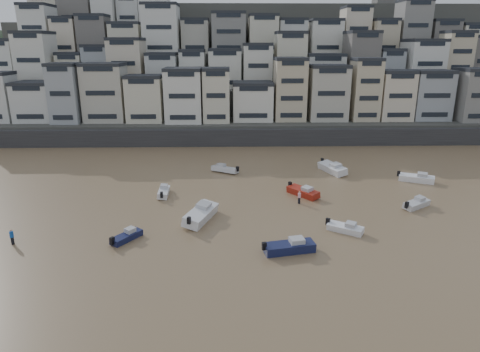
{
  "coord_description": "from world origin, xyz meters",
  "views": [
    {
      "loc": [
        6.26,
        -23.08,
        20.45
      ],
      "look_at": [
        7.56,
        30.0,
        4.0
      ],
      "focal_mm": 32.0,
      "sensor_mm": 36.0,
      "label": 1
    }
  ],
  "objects_px": {
    "boat_h": "(225,168)",
    "boat_j": "(126,235)",
    "boat_d": "(417,203)",
    "boat_f": "(164,191)",
    "boat_b": "(345,227)",
    "boat_a": "(289,245)",
    "boat_i": "(332,167)",
    "person_blue": "(12,237)",
    "boat_g": "(417,177)",
    "person_pink": "(299,197)",
    "boat_c": "(201,213)",
    "boat_e": "(303,191)"
  },
  "relations": [
    {
      "from": "boat_a",
      "to": "boat_c",
      "type": "relative_size",
      "value": 0.8
    },
    {
      "from": "boat_b",
      "to": "boat_a",
      "type": "bearing_deg",
      "value": -112.53
    },
    {
      "from": "boat_e",
      "to": "person_pink",
      "type": "distance_m",
      "value": 3.22
    },
    {
      "from": "boat_i",
      "to": "boat_g",
      "type": "bearing_deg",
      "value": 46.44
    },
    {
      "from": "boat_j",
      "to": "boat_g",
      "type": "bearing_deg",
      "value": -29.78
    },
    {
      "from": "boat_a",
      "to": "boat_g",
      "type": "relative_size",
      "value": 1.02
    },
    {
      "from": "boat_b",
      "to": "person_pink",
      "type": "xyz_separation_m",
      "value": [
        -3.8,
        9.2,
        0.27
      ]
    },
    {
      "from": "boat_d",
      "to": "boat_e",
      "type": "height_order",
      "value": "boat_e"
    },
    {
      "from": "boat_f",
      "to": "boat_j",
      "type": "height_order",
      "value": "boat_f"
    },
    {
      "from": "boat_a",
      "to": "boat_c",
      "type": "xyz_separation_m",
      "value": [
        -9.59,
        8.51,
        0.19
      ]
    },
    {
      "from": "boat_a",
      "to": "boat_e",
      "type": "height_order",
      "value": "boat_a"
    },
    {
      "from": "boat_i",
      "to": "boat_e",
      "type": "bearing_deg",
      "value": -50.65
    },
    {
      "from": "boat_c",
      "to": "boat_a",
      "type": "bearing_deg",
      "value": -112.2
    },
    {
      "from": "boat_e",
      "to": "boat_f",
      "type": "height_order",
      "value": "boat_e"
    },
    {
      "from": "boat_b",
      "to": "boat_d",
      "type": "xyz_separation_m",
      "value": [
        11.29,
        7.37,
        0.04
      ]
    },
    {
      "from": "boat_j",
      "to": "boat_h",
      "type": "bearing_deg",
      "value": 11.82
    },
    {
      "from": "boat_c",
      "to": "person_blue",
      "type": "height_order",
      "value": "boat_c"
    },
    {
      "from": "boat_b",
      "to": "boat_h",
      "type": "relative_size",
      "value": 0.88
    },
    {
      "from": "boat_c",
      "to": "boat_d",
      "type": "relative_size",
      "value": 1.52
    },
    {
      "from": "boat_a",
      "to": "person_blue",
      "type": "relative_size",
      "value": 3.29
    },
    {
      "from": "boat_g",
      "to": "person_pink",
      "type": "height_order",
      "value": "person_pink"
    },
    {
      "from": "boat_d",
      "to": "boat_i",
      "type": "height_order",
      "value": "boat_i"
    },
    {
      "from": "boat_h",
      "to": "boat_j",
      "type": "distance_m",
      "value": 27.54
    },
    {
      "from": "boat_f",
      "to": "boat_b",
      "type": "bearing_deg",
      "value": -121.83
    },
    {
      "from": "boat_h",
      "to": "boat_b",
      "type": "bearing_deg",
      "value": 149.84
    },
    {
      "from": "boat_i",
      "to": "person_blue",
      "type": "height_order",
      "value": "boat_i"
    },
    {
      "from": "boat_i",
      "to": "boat_a",
      "type": "bearing_deg",
      "value": -40.93
    },
    {
      "from": "boat_d",
      "to": "boat_g",
      "type": "height_order",
      "value": "boat_g"
    },
    {
      "from": "boat_h",
      "to": "boat_i",
      "type": "relative_size",
      "value": 0.75
    },
    {
      "from": "boat_f",
      "to": "person_pink",
      "type": "distance_m",
      "value": 18.98
    },
    {
      "from": "boat_c",
      "to": "boat_f",
      "type": "height_order",
      "value": "boat_c"
    },
    {
      "from": "boat_e",
      "to": "boat_f",
      "type": "distance_m",
      "value": 19.63
    },
    {
      "from": "boat_d",
      "to": "boat_j",
      "type": "height_order",
      "value": "boat_d"
    },
    {
      "from": "boat_h",
      "to": "person_pink",
      "type": "height_order",
      "value": "person_pink"
    },
    {
      "from": "boat_f",
      "to": "boat_h",
      "type": "bearing_deg",
      "value": -39.51
    },
    {
      "from": "boat_g",
      "to": "boat_h",
      "type": "distance_m",
      "value": 30.29
    },
    {
      "from": "boat_f",
      "to": "boat_i",
      "type": "distance_m",
      "value": 28.36
    },
    {
      "from": "boat_a",
      "to": "boat_i",
      "type": "relative_size",
      "value": 0.85
    },
    {
      "from": "boat_d",
      "to": "boat_j",
      "type": "bearing_deg",
      "value": 159.14
    },
    {
      "from": "boat_d",
      "to": "boat_f",
      "type": "distance_m",
      "value": 34.15
    },
    {
      "from": "boat_a",
      "to": "person_pink",
      "type": "height_order",
      "value": "person_pink"
    },
    {
      "from": "boat_h",
      "to": "boat_i",
      "type": "xyz_separation_m",
      "value": [
        17.8,
        -0.54,
        0.23
      ]
    },
    {
      "from": "boat_e",
      "to": "boat_a",
      "type": "bearing_deg",
      "value": -50.99
    },
    {
      "from": "boat_d",
      "to": "boat_g",
      "type": "relative_size",
      "value": 0.84
    },
    {
      "from": "boat_d",
      "to": "boat_f",
      "type": "bearing_deg",
      "value": 135.75
    },
    {
      "from": "boat_i",
      "to": "boat_j",
      "type": "xyz_separation_m",
      "value": [
        -28.27,
        -24.94,
        -0.35
      ]
    },
    {
      "from": "boat_a",
      "to": "boat_j",
      "type": "xyz_separation_m",
      "value": [
        -17.33,
        3.22,
        -0.21
      ]
    },
    {
      "from": "boat_d",
      "to": "person_blue",
      "type": "xyz_separation_m",
      "value": [
        -47.52,
        -9.56,
        0.23
      ]
    },
    {
      "from": "boat_a",
      "to": "boat_j",
      "type": "height_order",
      "value": "boat_a"
    },
    {
      "from": "boat_g",
      "to": "boat_a",
      "type": "bearing_deg",
      "value": -110.14
    }
  ]
}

